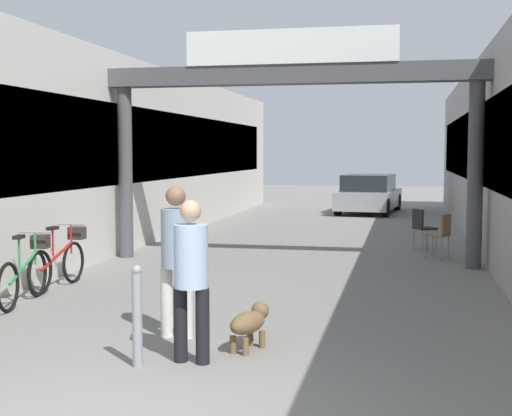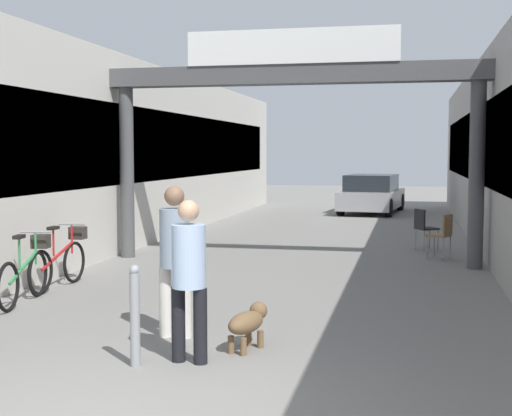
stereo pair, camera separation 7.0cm
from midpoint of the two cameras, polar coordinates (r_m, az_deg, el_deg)
storefront_left at (r=17.31m, az=-12.92°, el=4.23°), size 3.00×26.00×4.12m
arcade_sign_gateway at (r=13.53m, az=2.71°, el=8.74°), size 7.40×0.47×4.37m
pedestrian_with_dog at (r=7.14m, az=-5.50°, el=-5.01°), size 0.39×0.38×1.64m
pedestrian_companion at (r=8.13m, az=-6.66°, el=-3.43°), size 0.38×0.35×1.73m
dog_on_leash at (r=7.71m, az=-0.73°, el=-9.11°), size 0.43×0.69×0.48m
bicycle_green_third at (r=10.53m, az=-18.08°, el=-4.87°), size 0.46×1.68×0.98m
bicycle_red_farthest at (r=11.54m, az=-15.51°, el=-4.01°), size 0.46×1.69×0.98m
bollard_post_metal at (r=7.16m, az=-9.77°, el=-8.45°), size 0.10×0.10×1.01m
cafe_chair_wood_nearer at (r=14.50m, az=14.45°, el=-1.86°), size 0.54×0.54×0.89m
cafe_chair_black_farther at (r=15.70m, az=13.00°, el=-1.35°), size 0.55×0.55×0.89m
parked_car_silver at (r=25.04m, az=8.94°, el=1.09°), size 2.20×4.18×1.33m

